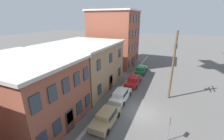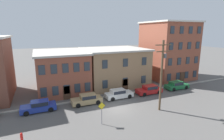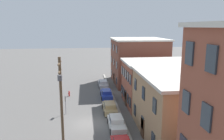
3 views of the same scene
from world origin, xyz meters
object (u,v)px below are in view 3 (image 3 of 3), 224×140
at_px(car_blue, 106,94).
at_px(fire_hydrant, 69,94).
at_px(car_white, 116,122).
at_px(utility_pole, 61,98).
at_px(car_tan, 110,107).
at_px(car_silver, 103,84).
at_px(caution_sign, 65,102).

xyz_separation_m(car_blue, fire_hydrant, (-1.68, -6.47, -0.27)).
bearing_deg(car_white, utility_pole, -61.88).
bearing_deg(car_tan, car_silver, 179.15).
xyz_separation_m(car_white, caution_sign, (-5.18, -6.48, 1.04)).
bearing_deg(fire_hydrant, car_tan, 37.70).
relative_size(car_white, caution_sign, 1.63).
height_order(car_tan, utility_pole, utility_pole).
bearing_deg(car_silver, car_white, 0.11).
xyz_separation_m(car_tan, caution_sign, (-0.02, -6.25, 1.04)).
xyz_separation_m(car_tan, fire_hydrant, (-8.15, -6.30, -0.27)).
xyz_separation_m(utility_pole, fire_hydrant, (-16.56, -0.47, -4.74)).
distance_m(car_blue, caution_sign, 9.16).
relative_size(car_tan, utility_pole, 0.47).
bearing_deg(car_white, car_tan, -177.43).
height_order(car_white, utility_pole, utility_pole).
bearing_deg(utility_pole, car_white, 118.12).
xyz_separation_m(car_silver, fire_hydrant, (5.11, -6.50, -0.27)).
xyz_separation_m(car_tan, utility_pole, (8.40, -5.83, 4.47)).
relative_size(car_tan, caution_sign, 1.63).
bearing_deg(car_white, caution_sign, -128.65).
relative_size(car_blue, car_white, 1.00).
xyz_separation_m(car_blue, car_tan, (6.47, -0.17, 0.00)).
bearing_deg(car_tan, fire_hydrant, -142.30).
bearing_deg(car_white, fire_hydrant, -153.87).
height_order(car_silver, car_white, same).
height_order(car_silver, car_blue, same).
xyz_separation_m(car_blue, utility_pole, (14.87, -6.00, 4.47)).
relative_size(car_silver, fire_hydrant, 4.58).
relative_size(caution_sign, utility_pole, 0.29).
bearing_deg(car_white, car_silver, -179.89).
xyz_separation_m(car_white, fire_hydrant, (-13.32, -6.53, -0.27)).
height_order(car_blue, utility_pole, utility_pole).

